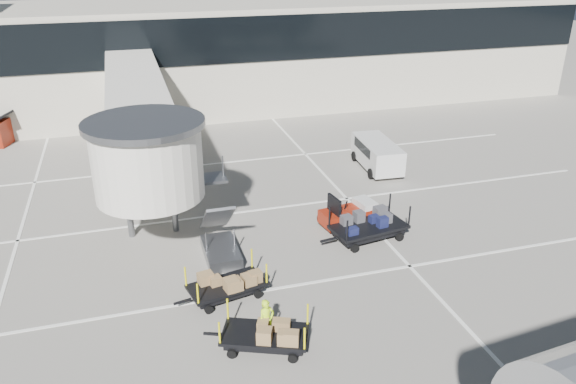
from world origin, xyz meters
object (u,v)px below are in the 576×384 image
at_px(ground_worker, 267,320).
at_px(suitcase_cart, 367,228).
at_px(minivan, 376,152).
at_px(baggage_tug, 349,215).
at_px(box_cart_near, 262,335).
at_px(box_cart_far, 228,285).

bearing_deg(ground_worker, suitcase_cart, 25.68).
bearing_deg(ground_worker, minivan, 36.82).
relative_size(baggage_tug, ground_worker, 1.78).
relative_size(suitcase_cart, ground_worker, 2.75).
height_order(box_cart_near, ground_worker, ground_worker).
bearing_deg(baggage_tug, box_cart_near, -139.19).
bearing_deg(suitcase_cart, minivan, 53.90).
relative_size(box_cart_near, box_cart_far, 0.98).
height_order(suitcase_cart, minivan, minivan).
distance_m(suitcase_cart, minivan, 9.00).
distance_m(baggage_tug, suitcase_cart, 1.48).
bearing_deg(box_cart_far, box_cart_near, -93.37).
xyz_separation_m(baggage_tug, box_cart_near, (-6.03, -7.27, -0.10)).
bearing_deg(box_cart_near, ground_worker, 79.19).
relative_size(box_cart_near, ground_worker, 2.28).
height_order(box_cart_far, minivan, minivan).
bearing_deg(box_cart_far, baggage_tug, 19.19).
bearing_deg(box_cart_far, suitcase_cart, 8.22).
distance_m(baggage_tug, minivan, 7.92).
height_order(suitcase_cart, ground_worker, suitcase_cart).
bearing_deg(box_cart_near, box_cart_far, 121.85).
distance_m(suitcase_cart, ground_worker, 8.17).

